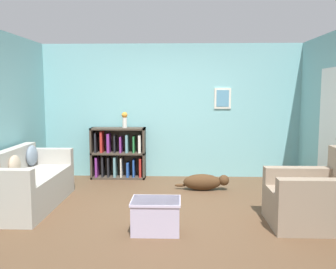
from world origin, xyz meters
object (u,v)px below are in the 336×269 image
object	(u,v)px
recliner_chair	(316,199)
dog	(204,182)
couch	(26,184)
coffee_table	(156,215)
vase	(125,119)
bookshelf	(118,154)

from	to	relation	value
recliner_chair	dog	size ratio (longest dim) A/B	1.12
couch	coffee_table	bearing A→B (deg)	-25.26
coffee_table	dog	size ratio (longest dim) A/B	0.63
coffee_table	vase	size ratio (longest dim) A/B	1.95
recliner_chair	coffee_table	bearing A→B (deg)	-172.01
vase	coffee_table	bearing A→B (deg)	-74.29
dog	vase	xyz separation A→B (m)	(-1.49, 0.85, 1.02)
recliner_chair	coffee_table	distance (m)	2.03
coffee_table	dog	distance (m)	2.06
coffee_table	dog	xyz separation A→B (m)	(0.71, 1.94, -0.07)
recliner_chair	coffee_table	world-z (taller)	recliner_chair
couch	dog	size ratio (longest dim) A/B	1.96
bookshelf	recliner_chair	world-z (taller)	bookshelf
couch	vase	size ratio (longest dim) A/B	6.06
bookshelf	vase	world-z (taller)	vase
bookshelf	coffee_table	distance (m)	2.96
couch	coffee_table	world-z (taller)	couch
vase	couch	bearing A→B (deg)	-122.70
coffee_table	recliner_chair	bearing A→B (deg)	7.99
dog	couch	bearing A→B (deg)	-159.41
couch	bookshelf	size ratio (longest dim) A/B	1.75
vase	recliner_chair	bearing A→B (deg)	-41.91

